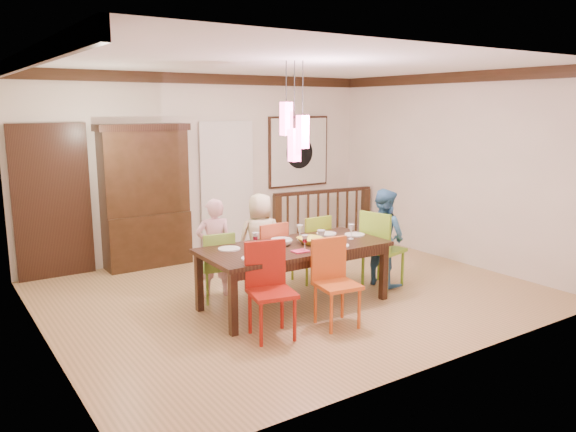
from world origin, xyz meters
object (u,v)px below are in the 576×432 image
dining_table (294,251)px  chair_end_right (384,243)px  person_far_mid (260,240)px  person_end_right (384,237)px  person_far_left (214,248)px  china_hutch (145,196)px  chair_far_left (215,261)px  balustrade (323,216)px

dining_table → chair_end_right: size_ratio=2.20×
person_far_mid → person_end_right: bearing=164.6°
person_far_left → person_end_right: bearing=176.8°
china_hutch → person_far_left: (0.23, -1.83, -0.45)m
dining_table → chair_far_left: chair_far_left is taller
chair_end_right → person_end_right: bearing=-55.6°
balustrade → person_far_mid: size_ratio=1.53×
chair_end_right → balustrade: 2.53m
china_hutch → person_end_right: bearing=-48.8°
balustrade → chair_end_right: bearing=-101.8°
person_far_mid → person_end_right: (1.40, -0.89, 0.03)m
person_far_left → person_end_right: 2.28m
chair_end_right → person_end_right: person_end_right is taller
person_far_left → person_end_right: person_end_right is taller
chair_far_left → person_end_right: size_ratio=0.67×
person_end_right → person_far_left: bearing=64.8°
person_end_right → china_hutch: bearing=37.8°
dining_table → person_end_right: (1.47, 0.01, -0.01)m
china_hutch → balustrade: bearing=-6.4°
balustrade → person_end_right: (-0.74, -2.33, 0.16)m
person_far_left → person_end_right: (2.11, -0.84, 0.03)m
china_hutch → person_far_mid: bearing=-62.2°
person_far_left → person_far_mid: size_ratio=1.00×
chair_end_right → person_end_right: size_ratio=0.79×
chair_end_right → person_far_mid: 1.65m
dining_table → person_far_left: (-0.64, 0.85, -0.04)m
person_far_left → chair_far_left: bearing=84.4°
person_end_right → chair_end_right: bearing=134.3°
china_hutch → balustrade: (3.09, -0.35, -0.58)m
person_far_left → china_hutch: bearing=-64.4°
balustrade → person_far_mid: person_far_mid is taller
chair_far_left → balustrade: balustrade is taller
china_hutch → person_far_mid: 2.06m
person_far_left → person_far_mid: same height
balustrade → person_far_left: person_far_left is taller
balustrade → china_hutch: bearing=-179.6°
person_end_right → balustrade: bearing=-21.2°
dining_table → china_hutch: (-0.87, 2.69, 0.40)m
chair_far_left → person_far_left: person_far_left is taller
dining_table → person_far_left: person_far_left is taller
dining_table → chair_far_left: size_ratio=2.60×
chair_end_right → person_far_left: 2.24m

